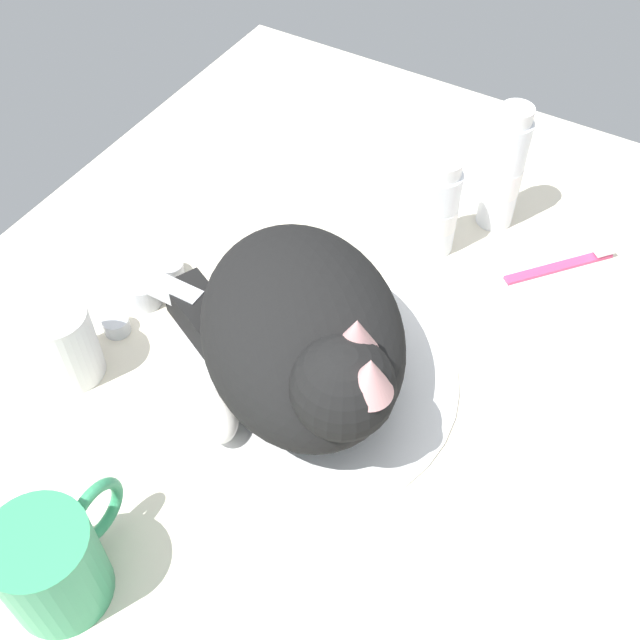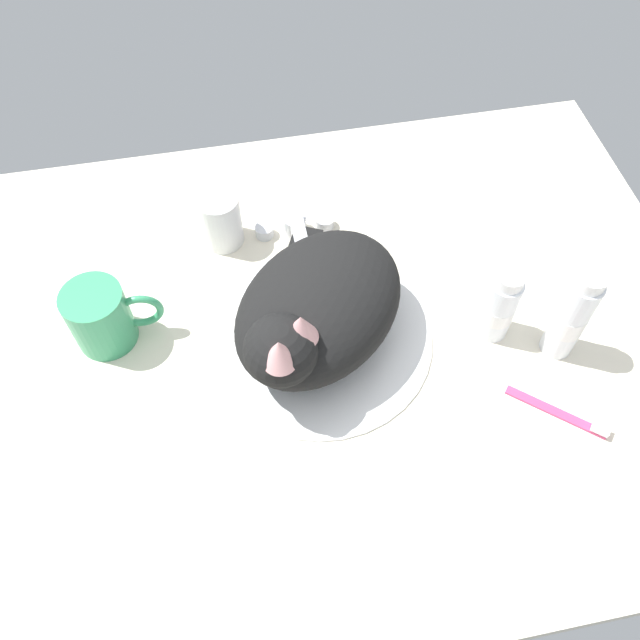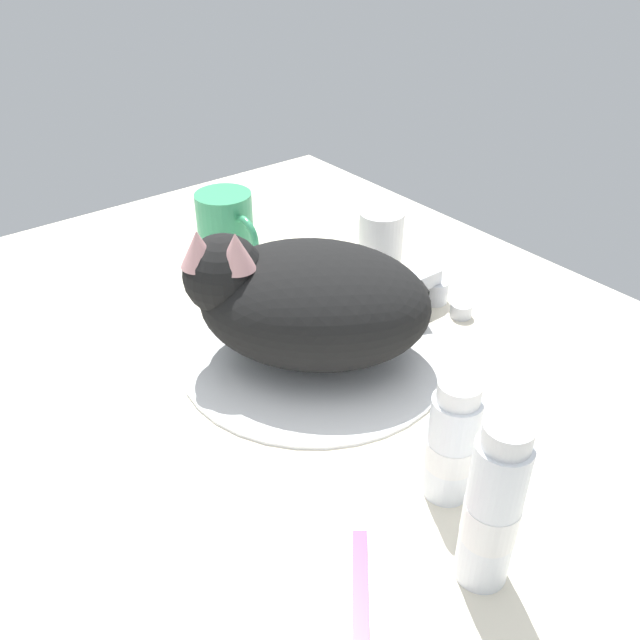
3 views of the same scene
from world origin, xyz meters
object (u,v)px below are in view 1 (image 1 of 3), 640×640
object	(u,v)px
coffee_mug	(53,563)
toothbrush	(567,263)
rinse_cup	(64,344)
toothpaste_bottle	(438,209)
mouthwash_bottle	(504,171)
cat	(303,337)
faucet	(152,293)

from	to	relation	value
coffee_mug	toothbrush	xyz separation A→B (cm)	(56.48, -23.23, -4.18)
rinse_cup	toothpaste_bottle	xyz separation A→B (cm)	(34.60, -23.52, 1.38)
mouthwash_bottle	toothbrush	distance (cm)	12.48
cat	rinse_cup	size ratio (longest dim) A/B	3.72
faucet	coffee_mug	xyz separation A→B (cm)	(-28.20, -13.05, 2.59)
faucet	toothbrush	world-z (taller)	faucet
coffee_mug	mouthwash_bottle	xyz separation A→B (cm)	(59.53, -13.24, 2.65)
faucet	cat	bearing A→B (deg)	-92.55
toothpaste_bottle	mouthwash_bottle	world-z (taller)	mouthwash_bottle
cat	rinse_cup	distance (cm)	23.50
faucet	toothbrush	distance (cm)	46.03
toothbrush	rinse_cup	bearing A→B (deg)	136.08
faucet	toothpaste_bottle	distance (cm)	32.45
faucet	toothpaste_bottle	xyz separation A→B (cm)	(23.60, -21.98, 3.61)
rinse_cup	mouthwash_bottle	bearing A→B (deg)	-33.32
rinse_cup	toothbrush	distance (cm)	54.66
cat	toothbrush	world-z (taller)	cat
coffee_mug	rinse_cup	distance (cm)	22.56
faucet	toothbrush	xyz separation A→B (cm)	(28.28, -36.29, -1.59)
cat	coffee_mug	size ratio (longest dim) A/B	2.59
toothbrush	mouthwash_bottle	bearing A→B (deg)	73.00
cat	toothbrush	xyz separation A→B (cm)	(29.14, -16.88, -7.09)
cat	rinse_cup	bearing A→B (deg)	115.82
rinse_cup	toothbrush	size ratio (longest dim) A/B	0.79
coffee_mug	mouthwash_bottle	distance (cm)	61.04
cat	coffee_mug	world-z (taller)	cat
rinse_cup	toothpaste_bottle	size ratio (longest dim) A/B	0.70
faucet	mouthwash_bottle	xyz separation A→B (cm)	(31.33, -26.29, 5.23)
faucet	toothpaste_bottle	size ratio (longest dim) A/B	0.99
coffee_mug	cat	bearing A→B (deg)	-13.09
toothpaste_bottle	toothbrush	world-z (taller)	toothpaste_bottle
rinse_cup	mouthwash_bottle	distance (cm)	50.75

